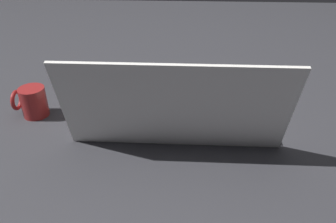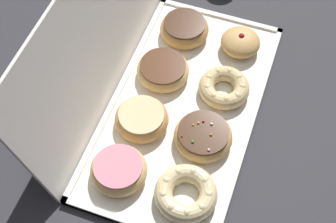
{
  "view_description": "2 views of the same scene",
  "coord_description": "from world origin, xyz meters",
  "px_view_note": "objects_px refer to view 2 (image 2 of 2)",
  "views": [
    {
      "loc": [
        -0.02,
        0.89,
        0.55
      ],
      "look_at": [
        0.02,
        0.05,
        0.04
      ],
      "focal_mm": 35.35,
      "sensor_mm": 36.0,
      "label": 1
    },
    {
      "loc": [
        -0.57,
        -0.17,
        0.91
      ],
      "look_at": [
        -0.05,
        0.02,
        0.05
      ],
      "focal_mm": 54.29,
      "sensor_mm": 36.0,
      "label": 2
    }
  ],
  "objects_px": {
    "glazed_ring_donut_5": "(142,119)",
    "chocolate_frosted_donut_7": "(184,29)",
    "cruller_donut_0": "(186,193)",
    "donut_box": "(184,108)",
    "chocolate_frosted_donut_6": "(163,70)",
    "sprinkle_donut_1": "(203,136)",
    "cruller_donut_2": "(224,87)",
    "jelly_filled_donut_3": "(240,42)",
    "pink_frosted_donut_4": "(119,170)"
  },
  "relations": [
    {
      "from": "donut_box",
      "to": "chocolate_frosted_donut_6",
      "type": "height_order",
      "value": "chocolate_frosted_donut_6"
    },
    {
      "from": "chocolate_frosted_donut_7",
      "to": "pink_frosted_donut_4",
      "type": "bearing_deg",
      "value": 179.38
    },
    {
      "from": "glazed_ring_donut_5",
      "to": "chocolate_frosted_donut_7",
      "type": "relative_size",
      "value": 0.99
    },
    {
      "from": "chocolate_frosted_donut_6",
      "to": "chocolate_frosted_donut_7",
      "type": "xyz_separation_m",
      "value": [
        0.13,
        -0.01,
        0.0
      ]
    },
    {
      "from": "chocolate_frosted_donut_7",
      "to": "cruller_donut_0",
      "type": "bearing_deg",
      "value": -161.08
    },
    {
      "from": "sprinkle_donut_1",
      "to": "chocolate_frosted_donut_7",
      "type": "xyz_separation_m",
      "value": [
        0.26,
        0.13,
        0.0
      ]
    },
    {
      "from": "cruller_donut_0",
      "to": "jelly_filled_donut_3",
      "type": "distance_m",
      "value": 0.39
    },
    {
      "from": "glazed_ring_donut_5",
      "to": "chocolate_frosted_donut_6",
      "type": "bearing_deg",
      "value": 0.79
    },
    {
      "from": "donut_box",
      "to": "cruller_donut_0",
      "type": "height_order",
      "value": "cruller_donut_0"
    },
    {
      "from": "glazed_ring_donut_5",
      "to": "chocolate_frosted_donut_7",
      "type": "xyz_separation_m",
      "value": [
        0.26,
        -0.0,
        0.0
      ]
    },
    {
      "from": "jelly_filled_donut_3",
      "to": "chocolate_frosted_donut_7",
      "type": "distance_m",
      "value": 0.13
    },
    {
      "from": "cruller_donut_2",
      "to": "chocolate_frosted_donut_7",
      "type": "height_order",
      "value": "chocolate_frosted_donut_7"
    },
    {
      "from": "donut_box",
      "to": "cruller_donut_2",
      "type": "height_order",
      "value": "cruller_donut_2"
    },
    {
      "from": "jelly_filled_donut_3",
      "to": "chocolate_frosted_donut_7",
      "type": "bearing_deg",
      "value": 90.93
    },
    {
      "from": "jelly_filled_donut_3",
      "to": "glazed_ring_donut_5",
      "type": "height_order",
      "value": "jelly_filled_donut_3"
    },
    {
      "from": "cruller_donut_0",
      "to": "glazed_ring_donut_5",
      "type": "distance_m",
      "value": 0.19
    },
    {
      "from": "cruller_donut_2",
      "to": "jelly_filled_donut_3",
      "type": "xyz_separation_m",
      "value": [
        0.13,
        -0.0,
        0.0
      ]
    },
    {
      "from": "donut_box",
      "to": "chocolate_frosted_donut_6",
      "type": "xyz_separation_m",
      "value": [
        0.06,
        0.07,
        0.02
      ]
    },
    {
      "from": "donut_box",
      "to": "cruller_donut_0",
      "type": "xyz_separation_m",
      "value": [
        -0.19,
        -0.07,
        0.02
      ]
    },
    {
      "from": "sprinkle_donut_1",
      "to": "jelly_filled_donut_3",
      "type": "distance_m",
      "value": 0.26
    },
    {
      "from": "donut_box",
      "to": "glazed_ring_donut_5",
      "type": "bearing_deg",
      "value": 135.22
    },
    {
      "from": "jelly_filled_donut_3",
      "to": "cruller_donut_2",
      "type": "bearing_deg",
      "value": 179.79
    },
    {
      "from": "sprinkle_donut_1",
      "to": "glazed_ring_donut_5",
      "type": "relative_size",
      "value": 1.06
    },
    {
      "from": "cruller_donut_2",
      "to": "pink_frosted_donut_4",
      "type": "relative_size",
      "value": 0.99
    },
    {
      "from": "glazed_ring_donut_5",
      "to": "donut_box",
      "type": "bearing_deg",
      "value": -44.78
    },
    {
      "from": "cruller_donut_0",
      "to": "cruller_donut_2",
      "type": "distance_m",
      "value": 0.26
    },
    {
      "from": "pink_frosted_donut_4",
      "to": "chocolate_frosted_donut_7",
      "type": "height_order",
      "value": "chocolate_frosted_donut_7"
    },
    {
      "from": "cruller_donut_0",
      "to": "cruller_donut_2",
      "type": "bearing_deg",
      "value": 0.07
    },
    {
      "from": "chocolate_frosted_donut_6",
      "to": "chocolate_frosted_donut_7",
      "type": "distance_m",
      "value": 0.13
    },
    {
      "from": "glazed_ring_donut_5",
      "to": "chocolate_frosted_donut_7",
      "type": "bearing_deg",
      "value": -1.03
    },
    {
      "from": "glazed_ring_donut_5",
      "to": "sprinkle_donut_1",
      "type": "bearing_deg",
      "value": -88.66
    },
    {
      "from": "glazed_ring_donut_5",
      "to": "chocolate_frosted_donut_6",
      "type": "distance_m",
      "value": 0.13
    },
    {
      "from": "cruller_donut_2",
      "to": "glazed_ring_donut_5",
      "type": "distance_m",
      "value": 0.19
    },
    {
      "from": "donut_box",
      "to": "jelly_filled_donut_3",
      "type": "relative_size",
      "value": 6.33
    },
    {
      "from": "cruller_donut_2",
      "to": "chocolate_frosted_donut_6",
      "type": "height_order",
      "value": "same"
    },
    {
      "from": "glazed_ring_donut_5",
      "to": "chocolate_frosted_donut_7",
      "type": "distance_m",
      "value": 0.26
    },
    {
      "from": "sprinkle_donut_1",
      "to": "cruller_donut_0",
      "type": "bearing_deg",
      "value": -177.12
    },
    {
      "from": "glazed_ring_donut_5",
      "to": "chocolate_frosted_donut_6",
      "type": "height_order",
      "value": "glazed_ring_donut_5"
    },
    {
      "from": "sprinkle_donut_1",
      "to": "pink_frosted_donut_4",
      "type": "distance_m",
      "value": 0.18
    },
    {
      "from": "sprinkle_donut_1",
      "to": "cruller_donut_2",
      "type": "relative_size",
      "value": 1.08
    },
    {
      "from": "jelly_filled_donut_3",
      "to": "cruller_donut_0",
      "type": "bearing_deg",
      "value": 179.98
    },
    {
      "from": "cruller_donut_0",
      "to": "chocolate_frosted_donut_7",
      "type": "bearing_deg",
      "value": 18.92
    },
    {
      "from": "pink_frosted_donut_4",
      "to": "cruller_donut_2",
      "type": "bearing_deg",
      "value": -27.95
    },
    {
      "from": "chocolate_frosted_donut_6",
      "to": "chocolate_frosted_donut_7",
      "type": "bearing_deg",
      "value": -2.92
    },
    {
      "from": "cruller_donut_0",
      "to": "sprinkle_donut_1",
      "type": "height_order",
      "value": "sprinkle_donut_1"
    },
    {
      "from": "cruller_donut_0",
      "to": "chocolate_frosted_donut_6",
      "type": "xyz_separation_m",
      "value": [
        0.26,
        0.14,
        0.0
      ]
    },
    {
      "from": "glazed_ring_donut_5",
      "to": "chocolate_frosted_donut_6",
      "type": "relative_size",
      "value": 0.96
    },
    {
      "from": "pink_frosted_donut_4",
      "to": "donut_box",
      "type": "bearing_deg",
      "value": -19.38
    },
    {
      "from": "donut_box",
      "to": "chocolate_frosted_donut_7",
      "type": "distance_m",
      "value": 0.2
    },
    {
      "from": "donut_box",
      "to": "sprinkle_donut_1",
      "type": "height_order",
      "value": "sprinkle_donut_1"
    }
  ]
}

